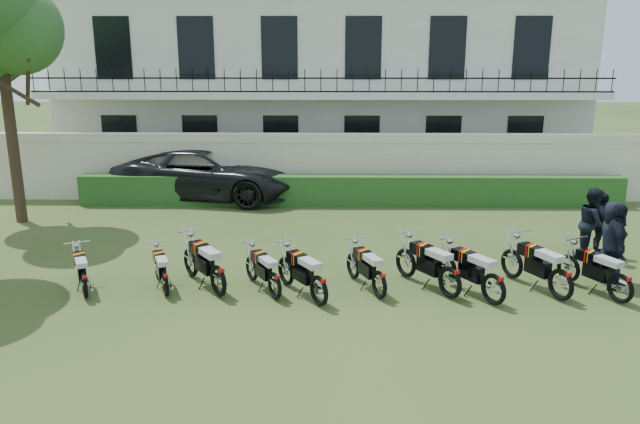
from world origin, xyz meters
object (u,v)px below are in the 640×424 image
object	(u,v)px
officer_4	(593,223)
officer_5	(601,224)
motorcycle_9	(621,281)
officer_3	(611,242)
motorcycle_0	(84,280)
motorcycle_5	(379,278)
officer_2	(616,247)
motorcycle_7	(494,282)
suv	(208,173)
motorcycle_6	(450,275)
motorcycle_2	(218,273)
motorcycle_1	(165,278)
motorcycle_8	(562,277)
motorcycle_4	(319,283)
motorcycle_3	(275,279)

from	to	relation	value
officer_4	officer_5	size ratio (longest dim) A/B	1.12
motorcycle_9	officer_3	xyz separation A→B (m)	(0.34, 1.34, 0.42)
motorcycle_0	motorcycle_5	xyz separation A→B (m)	(6.12, 0.08, 0.04)
officer_3	officer_2	bearing A→B (deg)	165.97
motorcycle_5	motorcycle_7	size ratio (longest dim) A/B	0.96
suv	officer_3	bearing A→B (deg)	-117.38
motorcycle_6	motorcycle_9	xyz separation A→B (m)	(3.42, -0.21, -0.04)
motorcycle_2	officer_5	distance (m)	9.63
officer_5	motorcycle_2	bearing A→B (deg)	120.28
motorcycle_1	motorcycle_8	world-z (taller)	motorcycle_8
motorcycle_1	officer_5	size ratio (longest dim) A/B	0.99
motorcycle_5	motorcycle_8	bearing A→B (deg)	-23.93
motorcycle_1	motorcycle_4	xyz separation A→B (m)	(3.23, -0.47, 0.08)
motorcycle_5	motorcycle_6	xyz separation A→B (m)	(1.46, 0.03, 0.06)
motorcycle_1	motorcycle_0	bearing A→B (deg)	161.76
suv	officer_3	world-z (taller)	officer_3
motorcycle_2	motorcycle_6	xyz separation A→B (m)	(4.82, -0.01, -0.00)
motorcycle_2	officer_2	size ratio (longest dim) A/B	0.95
motorcycle_2	officer_3	bearing A→B (deg)	-27.46
motorcycle_0	suv	xyz separation A→B (m)	(0.87, 9.13, 0.45)
motorcycle_9	officer_5	bearing A→B (deg)	47.14
motorcycle_9	officer_4	world-z (taller)	officer_4
motorcycle_0	motorcycle_6	bearing A→B (deg)	-25.90
motorcycle_5	motorcycle_7	world-z (taller)	motorcycle_7
suv	officer_5	world-z (taller)	suv
officer_2	motorcycle_4	bearing A→B (deg)	112.37
motorcycle_2	motorcycle_9	xyz separation A→B (m)	(8.25, -0.23, -0.04)
motorcycle_2	motorcycle_5	distance (m)	3.36
motorcycle_4	officer_5	size ratio (longest dim) A/B	1.08
motorcycle_4	officer_4	size ratio (longest dim) A/B	0.97
motorcycle_0	motorcycle_3	size ratio (longest dim) A/B	0.98
motorcycle_1	motorcycle_5	world-z (taller)	motorcycle_5
motorcycle_5	motorcycle_9	bearing A→B (deg)	-25.17
motorcycle_0	suv	distance (m)	9.18
motorcycle_2	officer_2	distance (m)	8.51
officer_3	motorcycle_6	bearing A→B (deg)	106.57
motorcycle_3	motorcycle_7	size ratio (longest dim) A/B	0.89
officer_2	officer_3	bearing A→B (deg)	-1.50
motorcycle_8	officer_4	world-z (taller)	officer_4
motorcycle_3	motorcycle_5	distance (m)	2.17
motorcycle_7	motorcycle_0	bearing A→B (deg)	146.84
motorcycle_8	suv	size ratio (longest dim) A/B	0.31
motorcycle_5	officer_3	world-z (taller)	officer_3
officer_5	motorcycle_0	bearing A→B (deg)	116.85
motorcycle_9	officer_2	size ratio (longest dim) A/B	0.95
motorcycle_9	motorcycle_4	bearing A→B (deg)	154.88
motorcycle_0	suv	bearing A→B (deg)	57.74
motorcycle_4	motorcycle_1	bearing A→B (deg)	138.77
motorcycle_6	motorcycle_7	world-z (taller)	motorcycle_6
motorcycle_0	motorcycle_8	xyz separation A→B (m)	(9.85, 0.03, 0.10)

